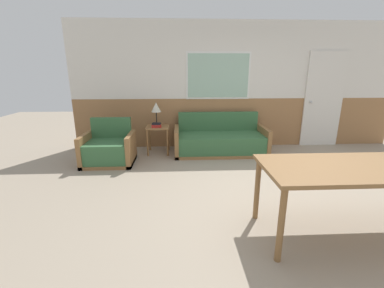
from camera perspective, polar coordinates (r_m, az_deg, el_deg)
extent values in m
plane|color=gray|center=(3.75, 17.90, -11.58)|extent=(16.00, 16.00, 0.00)
cube|color=#996B42|center=(5.97, 9.64, 4.77)|extent=(7.20, 0.06, 1.09)
cube|color=silver|center=(5.86, 10.28, 17.82)|extent=(7.20, 0.06, 1.61)
cube|color=white|center=(5.74, 5.85, 14.86)|extent=(1.39, 0.01, 0.99)
cube|color=#99BCA8|center=(5.74, 5.86, 14.85)|extent=(1.31, 0.02, 0.91)
cube|color=olive|center=(5.48, 6.21, -1.67)|extent=(1.90, 0.85, 0.06)
cube|color=#38663D|center=(5.40, 6.31, 0.32)|extent=(1.74, 0.77, 0.35)
cube|color=#38663D|center=(5.69, 5.80, 5.07)|extent=(1.74, 0.10, 0.41)
cube|color=olive|center=(5.34, -3.40, 0.66)|extent=(0.08, 0.85, 0.55)
cube|color=olive|center=(5.62, 15.48, 0.89)|extent=(0.08, 0.85, 0.55)
cube|color=olive|center=(5.10, -17.81, -3.74)|extent=(0.91, 0.75, 0.06)
cube|color=#38663D|center=(5.01, -18.07, -1.54)|extent=(0.75, 0.67, 0.36)
cube|color=#38663D|center=(5.24, -17.49, 3.53)|extent=(0.75, 0.10, 0.39)
cube|color=olive|center=(5.15, -22.53, -1.07)|extent=(0.08, 0.75, 0.56)
cube|color=olive|center=(4.93, -13.37, -0.98)|extent=(0.08, 0.75, 0.56)
cube|color=olive|center=(5.36, -7.61, 3.75)|extent=(0.46, 0.46, 0.03)
cylinder|color=olive|center=(5.26, -9.86, 0.17)|extent=(0.04, 0.04, 0.54)
cylinder|color=olive|center=(5.22, -5.46, 0.24)|extent=(0.04, 0.04, 0.54)
cylinder|color=olive|center=(5.64, -9.39, 1.30)|extent=(0.04, 0.04, 0.54)
cylinder|color=olive|center=(5.61, -5.29, 1.36)|extent=(0.04, 0.04, 0.54)
cylinder|color=black|center=(5.44, -7.83, 4.18)|extent=(0.17, 0.17, 0.02)
cylinder|color=black|center=(5.41, -7.89, 5.68)|extent=(0.02, 0.02, 0.27)
cone|color=beige|center=(5.37, -7.98, 8.12)|extent=(0.20, 0.20, 0.20)
cube|color=#B22823|center=(5.28, -7.91, 3.87)|extent=(0.21, 0.14, 0.03)
cube|color=#B22823|center=(5.26, -7.95, 4.15)|extent=(0.19, 0.14, 0.03)
cube|color=black|center=(5.27, -7.90, 4.49)|extent=(0.19, 0.16, 0.03)
cube|color=olive|center=(3.06, 33.27, -4.44)|extent=(1.92, 0.84, 0.04)
cylinder|color=olive|center=(2.51, 19.17, -16.74)|extent=(0.06, 0.06, 0.74)
cylinder|color=olive|center=(3.09, 14.28, -9.74)|extent=(0.06, 0.06, 0.74)
cube|color=silver|center=(6.56, 27.17, 8.69)|extent=(0.87, 0.04, 2.09)
sphere|color=silver|center=(6.38, 24.91, 8.43)|extent=(0.06, 0.06, 0.06)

